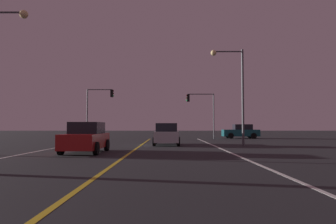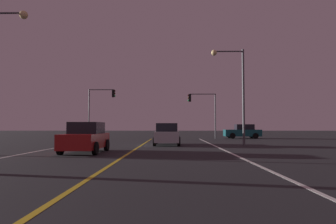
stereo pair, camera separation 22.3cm
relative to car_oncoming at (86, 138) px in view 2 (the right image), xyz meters
The scene contains 9 objects.
lane_edge_right 8.48m from the car_oncoming, 17.65° to the right, with size 0.16×41.89×0.01m, color silver.
lane_edge_left 4.09m from the car_oncoming, 140.30° to the right, with size 0.16×41.89×0.01m, color silver.
lane_center_divider 3.66m from the car_oncoming, 45.89° to the right, with size 0.16×41.89×0.01m, color gold.
car_oncoming is the anchor object (origin of this frame).
car_ahead_far 8.12m from the car_oncoming, 56.84° to the left, with size 2.02×4.30×1.70m.
car_crossing_side 23.83m from the car_oncoming, 55.76° to the left, with size 4.30×2.02×1.70m.
traffic_light_near_right 20.92m from the car_oncoming, 65.97° to the left, with size 3.34×0.36×5.34m.
traffic_light_near_left 19.54m from the car_oncoming, 100.73° to the left, with size 3.23×0.36×5.88m.
street_lamp_right_far 11.90m from the car_oncoming, 31.27° to the left, with size 2.50×0.44×7.30m.
Camera 2 is at (2.31, 0.68, 1.47)m, focal length 32.21 mm.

